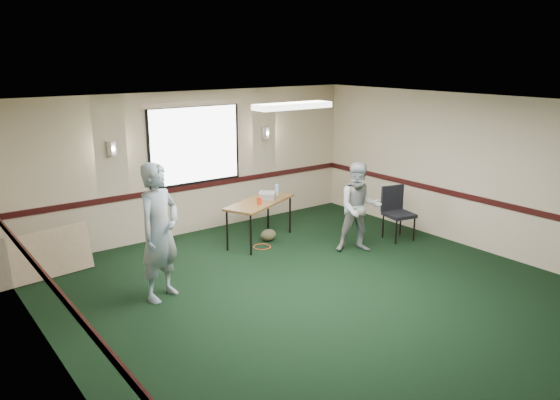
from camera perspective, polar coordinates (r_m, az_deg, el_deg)
ground at (r=7.76m, az=5.84°, el=-10.60°), size 8.00×8.00×0.00m
room_shell at (r=8.86m, az=-3.19°, el=3.48°), size 8.00×8.02×8.00m
folding_table at (r=9.92m, az=-2.12°, el=-0.43°), size 1.65×1.18×0.77m
projector at (r=10.08m, az=-1.29°, el=0.48°), size 0.43×0.43×0.11m
game_console at (r=10.37m, az=-1.66°, el=0.73°), size 0.27×0.27×0.05m
red_cup at (r=9.68m, az=-2.18°, el=-0.09°), size 0.08×0.08×0.13m
water_bottle at (r=10.31m, az=-0.31°, el=1.10°), size 0.06×0.06×0.21m
duffel_bag at (r=10.11m, az=-1.22°, el=-3.68°), size 0.37×0.33×0.22m
cable_coil at (r=9.81m, az=-1.88°, el=-4.91°), size 0.34×0.34×0.02m
folded_table at (r=9.13m, az=-23.44°, el=-5.28°), size 1.47×0.39×0.75m
conference_chair at (r=10.36m, az=12.04°, el=-0.85°), size 0.57×0.59×0.98m
person_left at (r=7.71m, az=-12.47°, el=-3.29°), size 0.84×0.72×1.95m
person_right at (r=9.49m, az=8.29°, el=-0.80°), size 0.97×0.91×1.58m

